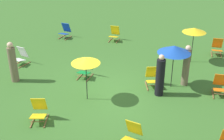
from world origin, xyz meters
name	(u,v)px	position (x,y,z in m)	size (l,w,h in m)	color
ground_plane	(104,95)	(0.00, 0.00, 0.00)	(40.00, 40.00, 0.00)	#386B28
deckchair_0	(152,78)	(1.67, 1.22, 0.37)	(0.68, 0.87, 0.83)	olive
deckchair_1	(132,135)	(1.62, -2.56, 0.37)	(0.64, 0.85, 0.83)	olive
deckchair_2	(65,31)	(-3.93, 5.55, 0.37)	(0.58, 0.82, 0.83)	olive
deckchair_3	(220,86)	(4.26, 1.23, 0.37)	(0.51, 0.78, 0.83)	olive
deckchair_5	(21,57)	(-4.50, 1.70, 0.37)	(0.65, 0.86, 0.83)	olive
deckchair_6	(217,47)	(4.31, 5.25, 0.37)	(0.50, 0.78, 0.83)	olive
deckchair_7	(85,69)	(-1.19, 1.25, 0.37)	(0.53, 0.79, 0.83)	olive
deckchair_9	(114,34)	(-1.11, 5.81, 0.37)	(0.50, 0.77, 0.83)	olive
deckchair_10	(39,111)	(-1.61, -2.13, 0.37)	(0.66, 0.86, 0.83)	olive
umbrella_0	(174,49)	(2.42, 1.34, 1.62)	(1.28, 1.28, 1.77)	black
umbrella_1	(194,30)	(3.10, 4.00, 1.57)	(1.07, 1.07, 1.68)	black
umbrella_2	(86,61)	(-0.52, -0.43, 1.59)	(1.04, 1.04, 1.70)	black
person_0	(13,63)	(-3.89, 0.15, 0.82)	(0.38, 0.38, 1.72)	#72664C
person_1	(186,66)	(2.93, 1.67, 0.82)	(0.28, 0.28, 1.71)	#72664C
person_2	(160,77)	(2.03, 0.59, 0.78)	(0.45, 0.45, 1.67)	black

